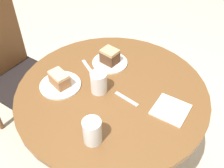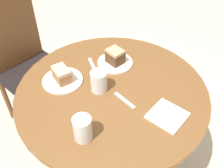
{
  "view_description": "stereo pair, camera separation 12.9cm",
  "coord_description": "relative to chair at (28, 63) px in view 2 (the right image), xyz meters",
  "views": [
    {
      "loc": [
        -0.74,
        -0.59,
        1.69
      ],
      "look_at": [
        0.0,
        0.0,
        0.82
      ],
      "focal_mm": 42.0,
      "sensor_mm": 36.0,
      "label": 1
    },
    {
      "loc": [
        -0.65,
        -0.69,
        1.69
      ],
      "look_at": [
        0.0,
        0.0,
        0.82
      ],
      "focal_mm": 42.0,
      "sensor_mm": 36.0,
      "label": 2
    }
  ],
  "objects": [
    {
      "name": "table",
      "position": [
        0.07,
        -0.83,
        0.08
      ],
      "size": [
        0.97,
        0.97,
        0.78
      ],
      "color": "brown",
      "rests_on": "ground_plane"
    },
    {
      "name": "chair",
      "position": [
        0.0,
        0.0,
        0.0
      ],
      "size": [
        0.48,
        0.47,
        0.99
      ],
      "rotation": [
        0.0,
        0.0,
        0.09
      ],
      "color": "brown",
      "rests_on": "ground_plane"
    },
    {
      "name": "plate_near",
      "position": [
        0.23,
        -0.68,
        0.27
      ],
      "size": [
        0.2,
        0.2,
        0.01
      ],
      "color": "silver",
      "rests_on": "table"
    },
    {
      "name": "plate_far",
      "position": [
        -0.08,
        -0.6,
        0.27
      ],
      "size": [
        0.21,
        0.21,
        0.01
      ],
      "color": "silver",
      "rests_on": "table"
    },
    {
      "name": "cake_slice_near",
      "position": [
        0.23,
        -0.68,
        0.32
      ],
      "size": [
        0.08,
        0.09,
        0.08
      ],
      "rotation": [
        0.0,
        0.0,
        6.26
      ],
      "color": "brown",
      "rests_on": "plate_near"
    },
    {
      "name": "cake_slice_far",
      "position": [
        -0.08,
        -0.6,
        0.32
      ],
      "size": [
        0.08,
        0.11,
        0.07
      ],
      "rotation": [
        0.0,
        0.0,
        2.97
      ],
      "color": "#9E6B42",
      "rests_on": "plate_far"
    },
    {
      "name": "glass_lemonade",
      "position": [
        -0.22,
        -0.95,
        0.32
      ],
      "size": [
        0.08,
        0.08,
        0.12
      ],
      "color": "silver",
      "rests_on": "table"
    },
    {
      "name": "glass_water",
      "position": [
        0.02,
        -0.78,
        0.32
      ],
      "size": [
        0.08,
        0.08,
        0.11
      ],
      "color": "silver",
      "rests_on": "table"
    },
    {
      "name": "napkin_stack",
      "position": [
        0.13,
        -1.12,
        0.27
      ],
      "size": [
        0.17,
        0.17,
        0.01
      ],
      "rotation": [
        0.0,
        0.0,
        0.11
      ],
      "color": "white",
      "rests_on": "table"
    },
    {
      "name": "fork",
      "position": [
        0.11,
        -0.63,
        0.27
      ],
      "size": [
        0.09,
        0.17,
        0.0
      ],
      "rotation": [
        0.0,
        0.0,
        1.15
      ],
      "color": "silver",
      "rests_on": "table"
    },
    {
      "name": "spoon",
      "position": [
        0.06,
        -0.92,
        0.27
      ],
      "size": [
        0.02,
        0.14,
        0.0
      ],
      "rotation": [
        0.0,
        0.0,
        1.54
      ],
      "color": "silver",
      "rests_on": "table"
    }
  ]
}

